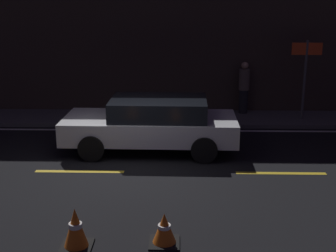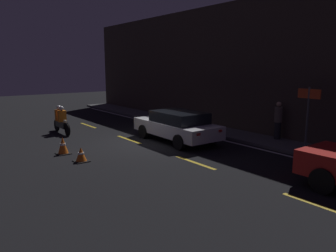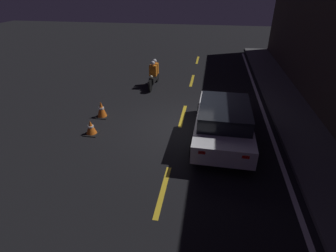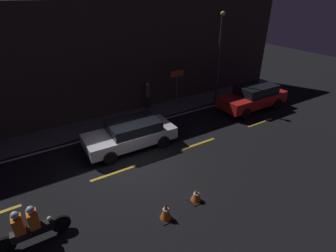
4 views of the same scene
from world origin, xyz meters
name	(u,v)px [view 4 (image 4 of 4)]	position (x,y,z in m)	size (l,w,h in m)	color
ground_plane	(135,166)	(0.00, 0.00, 0.00)	(56.00, 56.00, 0.00)	black
raised_curb	(101,124)	(0.00, 4.48, 0.06)	(28.00, 1.78, 0.12)	#4C4C4F
building_front	(88,65)	(0.00, 5.52, 3.22)	(28.00, 0.30, 6.44)	#382D28
lane_dash_c	(114,173)	(-1.00, 0.00, 0.00)	(2.00, 0.14, 0.01)	gold
lane_dash_d	(199,144)	(3.50, 0.00, 0.00)	(2.00, 0.14, 0.01)	gold
lane_dash_e	(260,122)	(8.00, 0.00, 0.00)	(2.00, 0.14, 0.01)	gold
lane_solid_kerb	(108,134)	(0.00, 3.33, 0.00)	(25.20, 0.14, 0.01)	silver
sedan_white	(131,133)	(0.56, 1.55, 0.73)	(4.34, 2.00, 1.34)	silver
taxi_red	(253,97)	(9.06, 1.67, 0.83)	(4.56, 1.94, 1.55)	red
motorcycle	(29,227)	(-4.31, -1.92, 0.64)	(2.16, 0.37, 1.37)	black
traffic_cone_near	(166,211)	(-0.38, -3.24, 0.32)	(0.50, 0.50, 0.66)	black
traffic_cone_mid	(196,195)	(1.00, -3.09, 0.25)	(0.49, 0.49, 0.52)	black
pedestrian	(148,95)	(3.30, 5.02, 0.96)	(0.34, 0.34, 1.66)	black
shop_sign	(177,81)	(5.03, 4.34, 1.81)	(0.90, 0.08, 2.40)	#4C4C51
street_lamp	(219,56)	(7.49, 3.43, 3.24)	(0.28, 0.28, 5.76)	#333338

